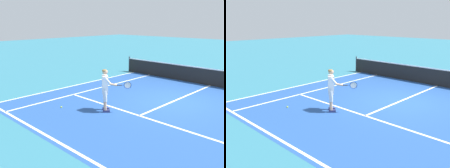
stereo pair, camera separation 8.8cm
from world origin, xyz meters
The scene contains 10 objects.
ground_plane centered at (0.00, 0.00, 0.00)m, with size 80.00×80.00×0.00m, color teal.
court_inner_surface centered at (0.00, -1.04, 0.00)m, with size 10.98×10.20×0.00m, color #234C93.
line_baseline centered at (0.00, -5.95, 0.00)m, with size 10.98×0.10×0.01m, color white.
line_service centered at (0.00, -2.54, 0.00)m, with size 8.23×0.10×0.01m, color white.
line_centre_service centered at (0.00, 0.66, 0.00)m, with size 0.10×6.40×0.01m, color white.
line_singles_left centered at (-4.12, -1.04, 0.00)m, with size 0.10×9.80×0.01m, color white.
line_doubles_left centered at (-5.49, -1.04, 0.00)m, with size 0.10×9.80×0.01m, color white.
tennis_net centered at (0.00, 3.86, 0.50)m, with size 11.96×0.08×1.07m.
tennis_player centered at (-1.30, -3.07, 0.99)m, with size 1.13×0.79×1.71m.
tennis_ball_near_feet centered at (-2.92, -4.09, 0.03)m, with size 0.07×0.07×0.07m, color #CCE02D.
Camera 1 is at (5.54, -9.77, 3.54)m, focal length 40.41 mm.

